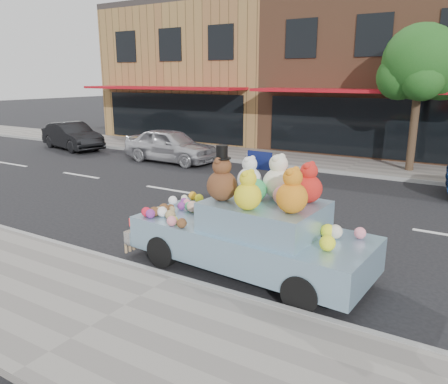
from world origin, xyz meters
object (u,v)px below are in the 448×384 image
Objects in this scene: art_car at (251,229)px; car_dark at (72,136)px; street_tree at (421,69)px; car_silver at (170,145)px.

car_dark is at bearing 154.96° from art_car.
street_tree is at bearing 88.36° from art_car.
art_car reaches higher than car_silver.
car_silver reaches higher than car_dark.
art_car is (7.79, -7.66, 0.11)m from car_silver.
car_silver is 0.88× the size of art_car.
car_silver is (-8.88, -2.81, -3.00)m from street_tree.
car_silver is 6.14m from car_dark.
street_tree reaches higher than art_car.
car_silver is at bearing -77.56° from car_dark.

